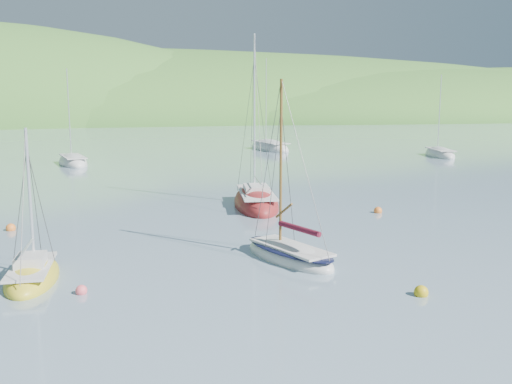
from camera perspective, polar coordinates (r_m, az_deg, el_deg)
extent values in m
plane|color=gray|center=(21.41, 0.40, -9.32)|extent=(700.00, 700.00, 0.00)
ellipsoid|color=#326125|center=(189.74, -13.46, 7.13)|extent=(440.00, 110.00, 44.00)
ellipsoid|color=#326125|center=(203.42, 13.09, 7.28)|extent=(240.00, 100.00, 34.00)
ellipsoid|color=silver|center=(24.70, 3.34, -6.53)|extent=(3.66, 5.69, 1.31)
cube|color=beige|center=(24.50, 3.51, -5.52)|extent=(2.79, 4.41, 0.10)
cylinder|color=brown|center=(24.42, 2.50, 2.86)|extent=(0.12, 0.12, 7.12)
ellipsoid|color=black|center=(24.60, 3.35, -5.69)|extent=(3.61, 5.63, 0.22)
cylinder|color=#5B1222|center=(23.87, 4.32, -3.67)|extent=(1.10, 2.49, 0.24)
ellipsoid|color=maroon|center=(36.44, 0.00, -1.19)|extent=(3.92, 8.28, 2.19)
cube|color=beige|center=(36.15, 0.03, -0.04)|extent=(2.96, 6.44, 0.10)
cylinder|color=silver|center=(36.77, -0.16, 7.85)|extent=(0.12, 0.12, 9.94)
cube|color=beige|center=(36.11, 0.03, 0.34)|extent=(1.81, 2.43, 0.42)
cylinder|color=silver|center=(35.23, 0.17, 1.21)|extent=(0.67, 3.79, 0.09)
ellipsoid|color=gold|center=(23.57, -21.45, -7.98)|extent=(2.14, 4.86, 1.30)
cube|color=beige|center=(23.35, -21.56, -6.94)|extent=(1.60, 3.79, 0.10)
cylinder|color=silver|center=(23.43, -21.68, -0.42)|extent=(0.12, 0.12, 5.24)
cube|color=beige|center=(23.28, -21.60, -6.38)|extent=(1.10, 1.39, 0.42)
cylinder|color=silver|center=(22.66, -21.90, -5.07)|extent=(0.21, 2.29, 0.09)
ellipsoid|color=silver|center=(62.09, -17.83, 2.77)|extent=(4.04, 7.85, 2.04)
cube|color=beige|center=(61.87, -17.85, 3.42)|extent=(3.06, 6.11, 0.10)
cylinder|color=silver|center=(62.63, -18.20, 7.55)|extent=(0.12, 0.12, 8.98)
ellipsoid|color=silver|center=(75.64, 1.36, 4.37)|extent=(4.65, 9.51, 2.47)
cube|color=beige|center=(75.41, 1.42, 5.01)|extent=(3.52, 7.40, 0.10)
cylinder|color=silver|center=(76.33, 1.02, 9.14)|extent=(0.12, 0.12, 10.93)
ellipsoid|color=silver|center=(70.75, 17.90, 3.53)|extent=(4.22, 7.64, 1.98)
cube|color=beige|center=(70.55, 17.97, 4.08)|extent=(3.20, 5.94, 0.10)
cylinder|color=silver|center=(71.27, 17.88, 7.61)|extent=(0.12, 0.12, 8.69)
sphere|color=gold|center=(21.14, 16.19, -9.61)|extent=(0.50, 0.50, 0.50)
sphere|color=#FD5D67|center=(21.42, -17.06, -9.40)|extent=(0.41, 0.41, 0.41)
sphere|color=orange|center=(35.18, 12.10, -1.85)|extent=(0.50, 0.50, 0.50)
sphere|color=orange|center=(32.52, -23.32, -3.35)|extent=(0.50, 0.50, 0.50)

